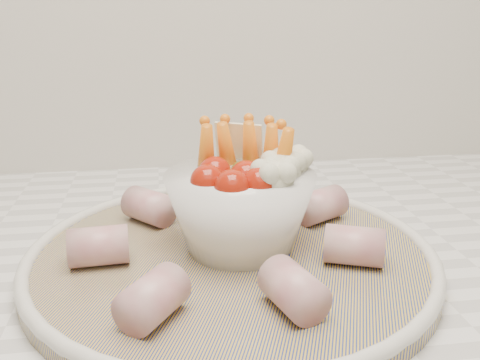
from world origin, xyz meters
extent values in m
cube|color=silver|center=(0.00, 1.45, 0.90)|extent=(2.04, 0.62, 0.04)
cylinder|color=navy|center=(0.01, 1.43, 0.93)|extent=(0.47, 0.47, 0.01)
torus|color=silver|center=(0.01, 1.43, 0.94)|extent=(0.36, 0.36, 0.01)
sphere|color=maroon|center=(-0.01, 1.42, 1.00)|extent=(0.03, 0.03, 0.03)
sphere|color=maroon|center=(0.00, 1.41, 1.00)|extent=(0.03, 0.03, 0.03)
sphere|color=maroon|center=(0.03, 1.41, 1.00)|extent=(0.03, 0.03, 0.03)
sphere|color=maroon|center=(-0.01, 1.45, 1.00)|extent=(0.03, 0.03, 0.03)
sphere|color=maroon|center=(0.02, 1.43, 1.00)|extent=(0.03, 0.03, 0.03)
sphere|color=maroon|center=(0.04, 1.43, 1.00)|extent=(0.03, 0.03, 0.03)
sphere|color=#456220|center=(0.02, 1.46, 1.00)|extent=(0.02, 0.02, 0.02)
cone|color=orange|center=(0.01, 1.47, 1.01)|extent=(0.04, 0.04, 0.07)
cone|color=orange|center=(0.03, 1.47, 1.01)|extent=(0.03, 0.04, 0.07)
cone|color=orange|center=(0.05, 1.46, 1.01)|extent=(0.03, 0.04, 0.07)
cone|color=orange|center=(-0.01, 1.47, 1.01)|extent=(0.02, 0.04, 0.07)
cone|color=orange|center=(0.05, 1.44, 1.01)|extent=(0.03, 0.04, 0.07)
sphere|color=beige|center=(0.05, 1.44, 1.01)|extent=(0.03, 0.03, 0.03)
sphere|color=beige|center=(0.04, 1.42, 1.01)|extent=(0.03, 0.03, 0.03)
sphere|color=beige|center=(0.06, 1.45, 1.01)|extent=(0.03, 0.03, 0.03)
cube|color=beige|center=(0.02, 1.49, 1.02)|extent=(0.05, 0.03, 0.05)
cylinder|color=#A94D58|center=(0.11, 1.39, 0.95)|extent=(0.06, 0.05, 0.03)
cylinder|color=#A94D58|center=(0.11, 1.49, 0.95)|extent=(0.06, 0.05, 0.03)
cylinder|color=#A94D58|center=(0.03, 1.55, 0.95)|extent=(0.04, 0.05, 0.03)
cylinder|color=#A94D58|center=(-0.07, 1.51, 0.95)|extent=(0.06, 0.06, 0.03)
cylinder|color=#A94D58|center=(-0.11, 1.42, 0.95)|extent=(0.05, 0.04, 0.03)
cylinder|color=#A94D58|center=(-0.06, 1.33, 0.95)|extent=(0.06, 0.06, 0.03)
cylinder|color=#A94D58|center=(0.04, 1.33, 0.95)|extent=(0.05, 0.06, 0.03)
camera|label=1|loc=(-0.05, 1.00, 1.15)|focal=40.00mm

